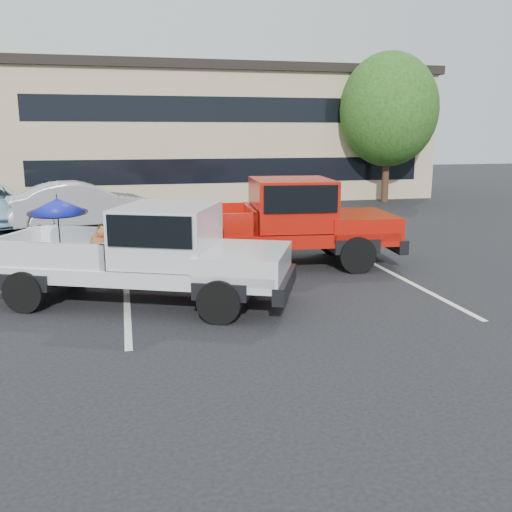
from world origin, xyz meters
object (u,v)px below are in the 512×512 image
(tree_back, at_px, (279,111))
(silver_sedan, at_px, (83,205))
(tree_right, at_px, (389,110))
(red_pickup, at_px, (284,219))
(silver_pickup, at_px, (156,249))

(tree_back, relative_size, silver_sedan, 1.49)
(tree_right, bearing_deg, silver_sedan, -160.62)
(red_pickup, xyz_separation_m, silver_sedan, (-5.11, 6.85, -0.36))
(tree_right, distance_m, tree_back, 8.55)
(tree_back, height_order, silver_sedan, tree_back)
(silver_pickup, bearing_deg, red_pickup, 61.95)
(tree_back, bearing_deg, silver_pickup, -110.85)
(tree_back, relative_size, red_pickup, 1.09)
(tree_right, distance_m, silver_sedan, 14.53)
(tree_back, bearing_deg, tree_right, -69.44)
(silver_sedan, bearing_deg, silver_pickup, 177.97)
(red_pickup, bearing_deg, silver_sedan, 132.06)
(tree_back, xyz_separation_m, red_pickup, (-5.21, -19.54, -3.27))
(tree_back, xyz_separation_m, silver_sedan, (-10.32, -12.69, -3.62))
(tree_right, height_order, silver_pickup, tree_right)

